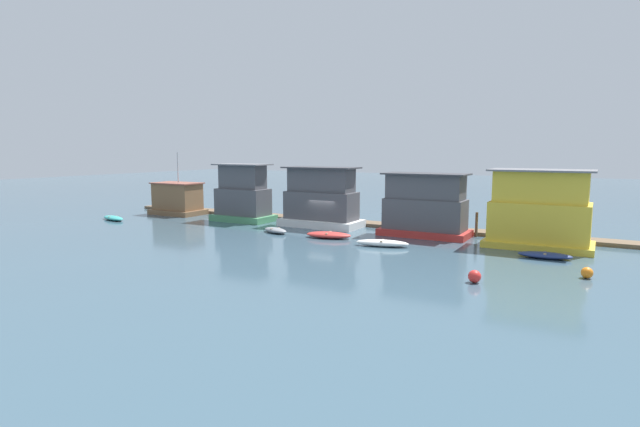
# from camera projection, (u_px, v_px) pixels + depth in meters

# --- Properties ---
(ground_plane) EXTENTS (200.00, 200.00, 0.00)m
(ground_plane) POSITION_uv_depth(u_px,v_px,m) (326.00, 228.00, 43.86)
(ground_plane) COLOR #385160
(dock_walkway) EXTENTS (51.00, 2.00, 0.30)m
(dock_walkway) POSITION_uv_depth(u_px,v_px,m) (343.00, 222.00, 46.68)
(dock_walkway) COLOR brown
(dock_walkway) RESTS_ON ground_plane
(houseboat_brown) EXTENTS (5.54, 3.42, 6.58)m
(houseboat_brown) POSITION_uv_depth(u_px,v_px,m) (177.00, 199.00, 52.99)
(houseboat_brown) COLOR brown
(houseboat_brown) RESTS_ON ground_plane
(houseboat_green) EXTENTS (5.84, 3.34, 5.50)m
(houseboat_green) POSITION_uv_depth(u_px,v_px,m) (243.00, 196.00, 47.97)
(houseboat_green) COLOR #4C9360
(houseboat_green) RESTS_ON ground_plane
(houseboat_white) EXTENTS (7.30, 3.47, 5.33)m
(houseboat_white) POSITION_uv_depth(u_px,v_px,m) (321.00, 201.00, 44.43)
(houseboat_white) COLOR white
(houseboat_white) RESTS_ON ground_plane
(houseboat_red) EXTENTS (7.02, 3.37, 5.01)m
(houseboat_red) POSITION_uv_depth(u_px,v_px,m) (425.00, 207.00, 39.61)
(houseboat_red) COLOR red
(houseboat_red) RESTS_ON ground_plane
(houseboat_yellow) EXTENTS (7.11, 4.02, 5.49)m
(houseboat_yellow) POSITION_uv_depth(u_px,v_px,m) (539.00, 211.00, 34.87)
(houseboat_yellow) COLOR gold
(houseboat_yellow) RESTS_ON ground_plane
(dinghy_teal) EXTENTS (3.71, 2.01, 0.41)m
(dinghy_teal) POSITION_uv_depth(u_px,v_px,m) (113.00, 218.00, 48.77)
(dinghy_teal) COLOR teal
(dinghy_teal) RESTS_ON ground_plane
(dinghy_grey) EXTENTS (2.84, 1.93, 0.45)m
(dinghy_grey) POSITION_uv_depth(u_px,v_px,m) (275.00, 230.00, 41.22)
(dinghy_grey) COLOR gray
(dinghy_grey) RESTS_ON ground_plane
(dinghy_red) EXTENTS (3.79, 2.19, 0.49)m
(dinghy_red) POSITION_uv_depth(u_px,v_px,m) (329.00, 235.00, 38.86)
(dinghy_red) COLOR red
(dinghy_red) RESTS_ON ground_plane
(dinghy_white) EXTENTS (3.93, 1.89, 0.49)m
(dinghy_white) POSITION_uv_depth(u_px,v_px,m) (382.00, 243.00, 35.47)
(dinghy_white) COLOR white
(dinghy_white) RESTS_ON ground_plane
(dinghy_navy) EXTENTS (3.29, 1.44, 0.40)m
(dinghy_navy) POSITION_uv_depth(u_px,v_px,m) (545.00, 255.00, 31.58)
(dinghy_navy) COLOR navy
(dinghy_navy) RESTS_ON ground_plane
(mooring_post_far_left) EXTENTS (0.22, 0.22, 1.95)m
(mooring_post_far_left) POSITION_uv_depth(u_px,v_px,m) (476.00, 224.00, 39.38)
(mooring_post_far_left) COLOR brown
(mooring_post_far_left) RESTS_ON ground_plane
(mooring_post_far_right) EXTENTS (0.22, 0.22, 1.54)m
(mooring_post_far_right) POSITION_uv_depth(u_px,v_px,m) (189.00, 206.00, 54.39)
(mooring_post_far_right) COLOR brown
(mooring_post_far_right) RESTS_ON ground_plane
(mooring_post_near_right) EXTENTS (0.27, 0.27, 1.88)m
(mooring_post_near_right) POSITION_uv_depth(u_px,v_px,m) (294.00, 212.00, 47.74)
(mooring_post_near_right) COLOR #846B4C
(mooring_post_near_right) RESTS_ON ground_plane
(buoy_red) EXTENTS (0.67, 0.67, 0.67)m
(buoy_red) POSITION_uv_depth(u_px,v_px,m) (475.00, 276.00, 25.78)
(buoy_red) COLOR red
(buoy_red) RESTS_ON ground_plane
(buoy_orange) EXTENTS (0.61, 0.61, 0.61)m
(buoy_orange) POSITION_uv_depth(u_px,v_px,m) (587.00, 273.00, 26.65)
(buoy_orange) COLOR orange
(buoy_orange) RESTS_ON ground_plane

